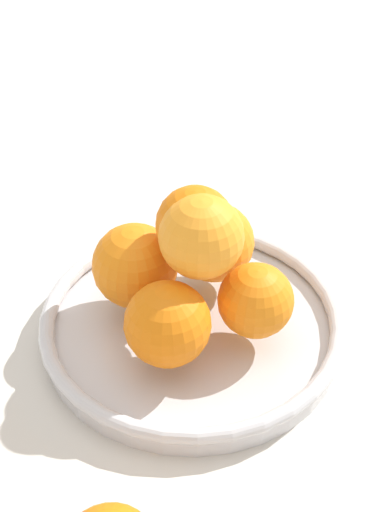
# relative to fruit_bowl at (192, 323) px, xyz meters

# --- Properties ---
(ground_plane) EXTENTS (4.00, 4.00, 0.00)m
(ground_plane) POSITION_rel_fruit_bowl_xyz_m (0.00, 0.00, -0.01)
(ground_plane) COLOR beige
(fruit_bowl) EXTENTS (0.28, 0.28, 0.03)m
(fruit_bowl) POSITION_rel_fruit_bowl_xyz_m (0.00, 0.00, 0.00)
(fruit_bowl) COLOR silver
(fruit_bowl) RESTS_ON ground_plane
(orange_pile) EXTENTS (0.19, 0.19, 0.13)m
(orange_pile) POSITION_rel_fruit_bowl_xyz_m (-0.00, 0.00, 0.07)
(orange_pile) COLOR orange
(orange_pile) RESTS_ON fruit_bowl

